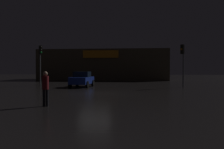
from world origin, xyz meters
name	(u,v)px	position (x,y,z in m)	size (l,w,h in m)	color
ground_plane	(95,93)	(0.00, 0.00, 0.00)	(120.00, 120.00, 0.00)	black
store_building	(104,65)	(-2.69, 24.48, 2.60)	(21.94, 8.33, 5.20)	brown
traffic_signal_main	(40,57)	(-7.63, 7.77, 3.25)	(0.42, 0.42, 4.56)	#595B60
traffic_signal_opposite	(183,56)	(7.96, 7.05, 3.25)	(0.43, 0.41, 4.45)	#595B60
car_near	(82,79)	(-2.58, 6.65, 0.82)	(2.15, 3.89, 1.64)	navy
pedestrian	(45,86)	(-1.35, -6.92, 1.07)	(0.41, 0.41, 1.82)	black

